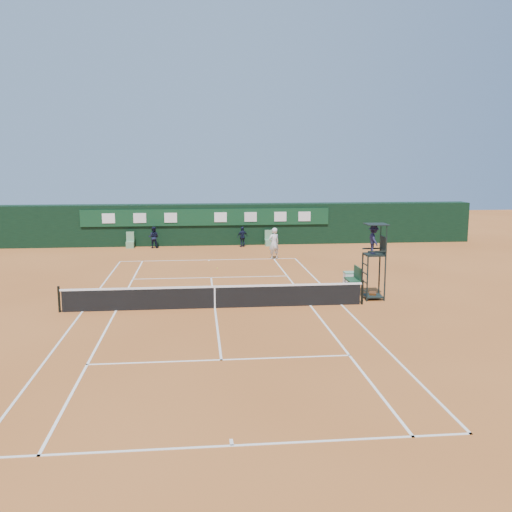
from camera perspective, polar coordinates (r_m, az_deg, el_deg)
The scene contains 14 objects.
ground at distance 24.34m, azimuth -4.13°, elevation -5.22°, with size 90.00×90.00×0.00m, color #BA642C.
court_lines at distance 24.34m, azimuth -4.13°, elevation -5.21°, with size 11.05×23.85×0.01m.
tennis_net at distance 24.21m, azimuth -4.15°, elevation -4.06°, with size 12.90×0.10×1.10m.
back_wall at distance 42.53m, azimuth -4.95°, elevation 3.19°, with size 40.00×1.65×3.00m.
linesman_chair_left at distance 41.71m, azimuth -12.48°, elevation 1.23°, with size 0.55×0.50×1.15m.
linesman_chair_right at distance 41.75m, azimuth 1.29°, elevation 1.46°, with size 0.55×0.50×1.15m.
umpire_chair at distance 25.91m, azimuth 11.75°, elevation 1.06°, with size 0.96×0.95×3.42m.
player_bench at distance 28.10m, azimuth 9.85°, elevation -2.08°, with size 0.56×1.20×1.10m.
tennis_bag at distance 26.63m, azimuth 11.58°, elevation -3.81°, with size 0.31×0.71×0.27m, color black.
cooler at distance 29.14m, azimuth 9.34°, elevation -2.20°, with size 0.57×0.57×0.65m.
tennis_ball at distance 32.96m, azimuth -3.89°, elevation -1.24°, with size 0.07×0.07×0.07m, color yellow.
player at distance 36.04m, azimuth 1.80°, elevation 1.26°, with size 0.73×0.48×2.00m, color silver.
ball_kid_left at distance 41.28m, azimuth -10.20°, elevation 1.85°, with size 0.75×0.58×1.53m, color black.
ball_kid_right at distance 41.18m, azimuth -1.36°, elevation 1.94°, with size 0.86×0.36×1.47m, color black.
Camera 1 is at (-0.67, -23.53, 6.20)m, focal length 40.00 mm.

